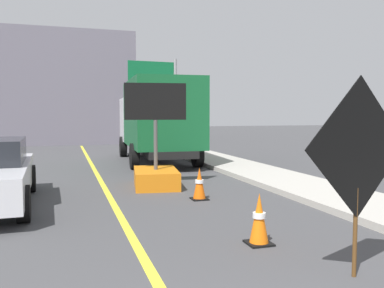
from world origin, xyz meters
name	(u,v)px	position (x,y,z in m)	size (l,w,h in m)	color
sidewalk_curb	(345,199)	(4.81, 6.00, 0.07)	(1.96, 48.00, 0.14)	#B2ADA3
lane_center_stripe	(122,218)	(0.00, 6.00, 0.00)	(0.14, 36.00, 0.01)	yellow
roadwork_sign	(358,151)	(2.24, 2.51, 1.47)	(1.61, 0.33, 2.33)	#593819
arrow_board_trailer	(156,168)	(1.31, 9.09, 0.48)	(1.60, 1.94, 2.70)	orange
box_truck	(157,118)	(2.54, 14.45, 1.73)	(2.78, 6.95, 3.15)	black
highway_guide_sign	(162,87)	(4.31, 21.13, 3.42)	(2.79, 0.29, 5.00)	gray
far_building_block	(27,90)	(-3.31, 28.95, 3.55)	(13.54, 8.65, 7.09)	slate
traffic_cone_near_sign	(259,219)	(1.72, 3.93, 0.37)	(0.36, 0.36, 0.76)	black
traffic_cone_mid_lane	(199,184)	(1.88, 7.18, 0.35)	(0.36, 0.36, 0.72)	black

